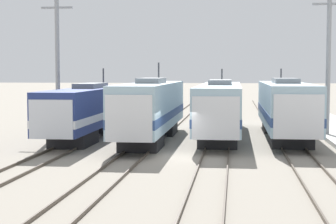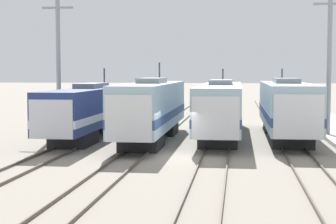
{
  "view_description": "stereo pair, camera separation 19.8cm",
  "coord_description": "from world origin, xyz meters",
  "px_view_note": "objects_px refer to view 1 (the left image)",
  "views": [
    {
      "loc": [
        3.36,
        -30.93,
        4.77
      ],
      "look_at": [
        -0.53,
        1.62,
        2.4
      ],
      "focal_mm": 60.0,
      "sensor_mm": 36.0,
      "label": 1
    },
    {
      "loc": [
        3.56,
        -30.9,
        4.77
      ],
      "look_at": [
        -0.53,
        1.62,
        2.4
      ],
      "focal_mm": 60.0,
      "sensor_mm": 36.0,
      "label": 2
    }
  ],
  "objects_px": {
    "locomotive_far_left": "(89,110)",
    "catenary_tower_right": "(328,60)",
    "locomotive_center_left": "(150,109)",
    "catenary_tower_left": "(57,60)",
    "locomotive_far_right": "(285,108)",
    "locomotive_center_right": "(220,108)"
  },
  "relations": [
    {
      "from": "locomotive_far_left",
      "to": "locomotive_far_right",
      "type": "relative_size",
      "value": 1.01
    },
    {
      "from": "locomotive_far_left",
      "to": "catenary_tower_right",
      "type": "height_order",
      "value": "catenary_tower_right"
    },
    {
      "from": "locomotive_center_left",
      "to": "catenary_tower_left",
      "type": "distance_m",
      "value": 9.15
    },
    {
      "from": "locomotive_far_right",
      "to": "catenary_tower_left",
      "type": "relative_size",
      "value": 1.62
    },
    {
      "from": "locomotive_center_left",
      "to": "locomotive_far_left",
      "type": "bearing_deg",
      "value": 163.66
    },
    {
      "from": "locomotive_far_right",
      "to": "catenary_tower_right",
      "type": "height_order",
      "value": "catenary_tower_right"
    },
    {
      "from": "locomotive_center_left",
      "to": "locomotive_far_right",
      "type": "height_order",
      "value": "locomotive_center_left"
    },
    {
      "from": "locomotive_center_left",
      "to": "catenary_tower_left",
      "type": "height_order",
      "value": "catenary_tower_left"
    },
    {
      "from": "locomotive_center_right",
      "to": "catenary_tower_right",
      "type": "height_order",
      "value": "catenary_tower_right"
    },
    {
      "from": "catenary_tower_left",
      "to": "catenary_tower_right",
      "type": "height_order",
      "value": "same"
    },
    {
      "from": "locomotive_far_left",
      "to": "catenary_tower_right",
      "type": "relative_size",
      "value": 1.65
    },
    {
      "from": "locomotive_far_left",
      "to": "catenary_tower_right",
      "type": "distance_m",
      "value": 17.43
    },
    {
      "from": "locomotive_center_right",
      "to": "catenary_tower_right",
      "type": "relative_size",
      "value": 1.82
    },
    {
      "from": "catenary_tower_right",
      "to": "locomotive_center_left",
      "type": "bearing_deg",
      "value": -163.17
    },
    {
      "from": "locomotive_center_left",
      "to": "catenary_tower_right",
      "type": "distance_m",
      "value": 13.26
    },
    {
      "from": "catenary_tower_right",
      "to": "locomotive_far_left",
      "type": "bearing_deg",
      "value": -172.06
    },
    {
      "from": "locomotive_center_left",
      "to": "locomotive_center_right",
      "type": "height_order",
      "value": "locomotive_center_left"
    },
    {
      "from": "locomotive_center_left",
      "to": "locomotive_far_right",
      "type": "xyz_separation_m",
      "value": [
        9.25,
        2.95,
        -0.02
      ]
    },
    {
      "from": "catenary_tower_left",
      "to": "locomotive_far_left",
      "type": "bearing_deg",
      "value": -37.99
    },
    {
      "from": "locomotive_center_left",
      "to": "catenary_tower_left",
      "type": "xyz_separation_m",
      "value": [
        -7.64,
        3.71,
        3.4
      ]
    },
    {
      "from": "catenary_tower_left",
      "to": "catenary_tower_right",
      "type": "relative_size",
      "value": 1.0
    },
    {
      "from": "locomotive_center_right",
      "to": "locomotive_far_right",
      "type": "height_order",
      "value": "locomotive_far_right"
    }
  ]
}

